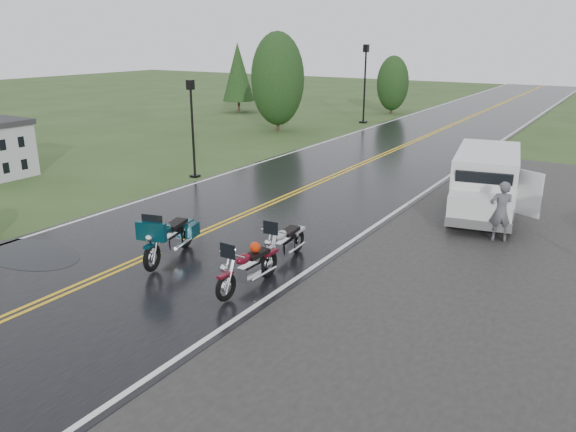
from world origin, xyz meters
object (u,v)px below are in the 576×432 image
object	(u,v)px
motorcycle_silver	(269,251)
person_at_van	(501,212)
lamp_post_near_left	(193,129)
lamp_post_far_left	(365,84)
motorcycle_red	(226,276)
van_white	(454,194)
motorcycle_teal	(151,246)

from	to	relation	value
motorcycle_silver	person_at_van	xyz separation A→B (m)	(3.94, 5.05, 0.22)
lamp_post_near_left	motorcycle_silver	bearing A→B (deg)	-39.20
lamp_post_near_left	lamp_post_far_left	bearing A→B (deg)	91.80
person_at_van	motorcycle_red	bearing A→B (deg)	39.01
van_white	lamp_post_near_left	distance (m)	10.25
motorcycle_red	person_at_van	size ratio (longest dim) A/B	1.25
motorcycle_red	motorcycle_silver	xyz separation A→B (m)	(-0.07, 1.66, -0.00)
motorcycle_teal	person_at_van	xyz separation A→B (m)	(6.24, 6.41, 0.14)
lamp_post_near_left	lamp_post_far_left	xyz separation A→B (m)	(-0.52, 16.58, 0.54)
person_at_van	motorcycle_teal	bearing A→B (deg)	24.76
motorcycle_silver	lamp_post_near_left	distance (m)	9.98
motorcycle_silver	lamp_post_far_left	distance (m)	24.33
van_white	person_at_van	xyz separation A→B (m)	(1.42, -0.53, -0.16)
lamp_post_far_left	motorcycle_teal	bearing A→B (deg)	-76.32
motorcycle_silver	lamp_post_far_left	bearing A→B (deg)	104.50
motorcycle_silver	person_at_van	world-z (taller)	person_at_van
van_white	lamp_post_near_left	world-z (taller)	lamp_post_near_left
van_white	lamp_post_far_left	size ratio (longest dim) A/B	1.03
motorcycle_red	lamp_post_near_left	xyz separation A→B (m)	(-7.74, 7.92, 1.27)
motorcycle_red	lamp_post_far_left	size ratio (longest dim) A/B	0.42
van_white	lamp_post_near_left	bearing A→B (deg)	165.68
motorcycle_red	van_white	size ratio (longest dim) A/B	0.41
motorcycle_red	motorcycle_silver	world-z (taller)	motorcycle_red
motorcycle_silver	van_white	world-z (taller)	van_white
person_at_van	motorcycle_silver	bearing A→B (deg)	31.03
motorcycle_silver	lamp_post_near_left	size ratio (longest dim) A/B	0.54
motorcycle_teal	motorcycle_silver	xyz separation A→B (m)	(2.30, 1.36, -0.07)
van_white	lamp_post_near_left	xyz separation A→B (m)	(-10.19, 0.67, 0.89)
motorcycle_teal	lamp_post_near_left	size ratio (longest dim) A/B	0.61
motorcycle_teal	van_white	xyz separation A→B (m)	(4.82, 6.95, 0.31)
van_white	lamp_post_far_left	world-z (taller)	lamp_post_far_left
van_white	motorcycle_teal	bearing A→B (deg)	-135.29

